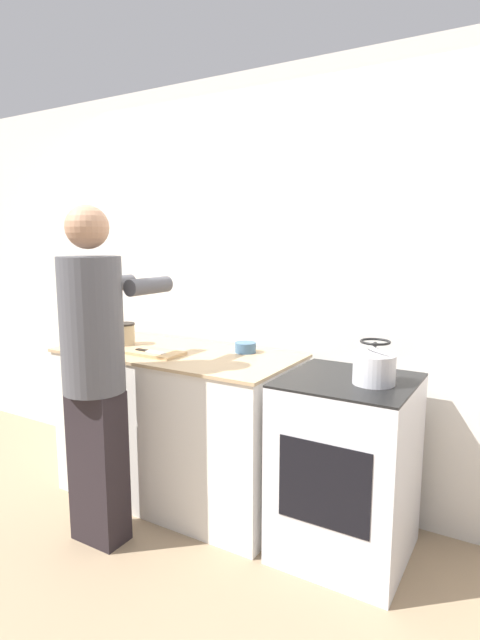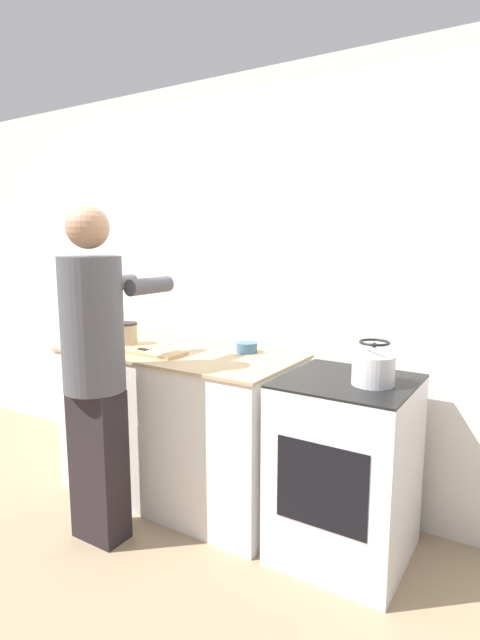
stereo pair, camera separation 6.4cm
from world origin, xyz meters
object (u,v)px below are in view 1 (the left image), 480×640
person (95,364)px  bowl_prep (245,347)px  canister_jar (125,334)px  cutting_board (155,353)px  knife (150,351)px  kettle (374,366)px  oven (346,467)px

person → bowl_prep: size_ratio=13.90×
bowl_prep → canister_jar: size_ratio=0.91×
cutting_board → knife: bearing=-131.5°
person → knife: size_ratio=8.20×
cutting_board → knife: (-0.02, -0.02, 0.01)m
kettle → canister_jar: size_ratio=1.50×
cutting_board → knife: 0.03m
cutting_board → canister_jar: 0.38m
person → oven: bearing=25.4°
canister_jar → knife: bearing=-23.0°
oven → bowl_prep: size_ratio=7.26×
canister_jar → bowl_prep: bearing=14.4°
person → bowl_prep: person is taller
oven → kettle: size_ratio=4.40×
oven → canister_jar: bearing=179.3°
kettle → canister_jar: kettle is taller
knife → person: bearing=-86.5°
oven → person: bearing=-154.6°
oven → person: (-1.17, -0.55, 0.51)m
oven → cutting_board: 1.25m
cutting_board → knife: size_ratio=1.59×
oven → bowl_prep: bearing=162.9°
cutting_board → kettle: (1.28, 0.08, 0.07)m
bowl_prep → canister_jar: 0.81m
oven → kettle: (0.13, -0.02, 0.55)m
kettle → canister_jar: bearing=178.7°
bowl_prep → cutting_board: bearing=-143.6°
person → canister_jar: size_ratio=12.60×
cutting_board → canister_jar: bearing=161.3°
knife → cutting_board: bearing=50.7°
bowl_prep → kettle: bearing=-15.8°
canister_jar → person: bearing=-59.2°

